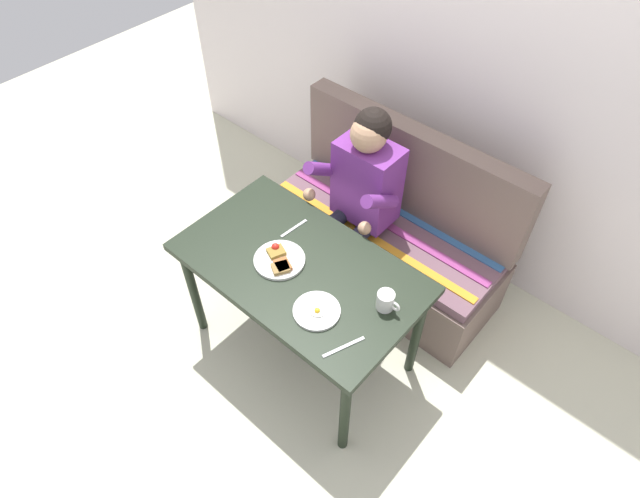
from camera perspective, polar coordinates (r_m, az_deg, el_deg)
The scene contains 10 objects.
ground_plane at distance 3.16m, azimuth -1.83°, elevation -10.24°, with size 8.00×8.00×0.00m, color beige.
back_wall at distance 3.04m, azimuth 14.95°, elevation 19.44°, with size 4.40×0.10×2.60m, color silver.
table at distance 2.63m, azimuth -2.16°, elevation -2.87°, with size 1.20×0.70×0.73m.
couch at distance 3.27m, azimuth 7.13°, elevation 1.49°, with size 1.44×0.56×1.00m.
person at distance 2.93m, azimuth 4.13°, elevation 6.16°, with size 0.45×0.61×1.21m.
plate_breakfast at distance 2.58m, azimuth -4.33°, elevation -1.18°, with size 0.25×0.25×0.05m.
plate_eggs at distance 2.40m, azimuth -0.35°, elevation -6.57°, with size 0.21×0.21×0.04m.
coffee_mug at distance 2.40m, azimuth 7.00°, elevation -5.45°, with size 0.12×0.08×0.09m.
fork at distance 2.73m, azimuth -2.79°, elevation 2.21°, with size 0.01×0.17×0.01m, color silver.
knife at distance 2.30m, azimuth 2.52°, elevation -10.36°, with size 0.01×0.20×0.01m, color silver.
Camera 1 is at (1.16, -1.17, 2.70)m, focal length 30.15 mm.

